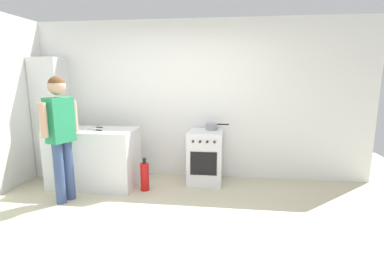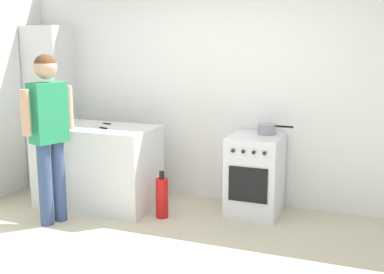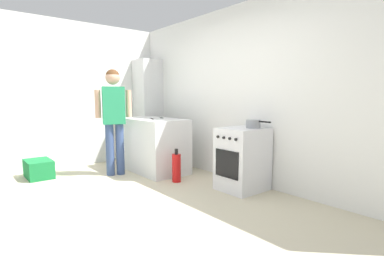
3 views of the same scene
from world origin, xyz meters
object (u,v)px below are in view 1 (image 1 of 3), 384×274
Objects in this scene: pot at (212,126)px; person at (60,128)px; knife_paring at (98,127)px; oven_left at (205,157)px; fire_extinguisher at (145,176)px; larder_cabinet at (52,118)px; knife_chef at (95,130)px.

person is at bearing -150.21° from pot.
person reaches higher than knife_paring.
oven_left is 1.01m from fire_extinguisher.
larder_cabinet is at bearing 177.79° from oven_left.
oven_left is 1.77m from knife_paring.
person is (-0.14, -0.80, 0.12)m from knife_paring.
knife_paring is (-0.06, 0.23, 0.00)m from knife_chef.
fire_extinguisher is (0.77, -0.05, -0.69)m from knife_chef.
fire_extinguisher is (-0.96, -0.58, -0.69)m from pot.
larder_cabinet reaches higher than person.
oven_left reaches higher than fire_extinguisher.
knife_paring reaches higher than oven_left.
pot is (0.09, 0.10, 0.48)m from oven_left.
oven_left is 2.28× the size of pot.
knife_paring is (-1.69, -0.20, 0.48)m from oven_left.
knife_paring is at bearing 104.29° from knife_chef.
oven_left is 0.50m from pot.
person is 3.39× the size of fire_extinguisher.
larder_cabinet is (-0.96, 0.30, 0.09)m from knife_paring.
knife_chef is 0.15× the size of larder_cabinet.
pot is at bearing 29.79° from person.
fire_extinguisher is (0.82, -0.28, -0.69)m from knife_paring.
knife_chef is 1.42× the size of knife_paring.
oven_left is 2.71m from larder_cabinet.
knife_paring is 0.10× the size of larder_cabinet.
larder_cabinet reaches higher than knife_chef.
person is (-1.93, -1.10, 0.12)m from pot.
knife_chef is 1.03m from fire_extinguisher.
larder_cabinet is at bearing 152.41° from knife_chef.
oven_left is at bearing -2.21° from larder_cabinet.
larder_cabinet is (-2.65, 0.10, 0.57)m from oven_left.
fire_extinguisher is at bearing -151.22° from oven_left.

